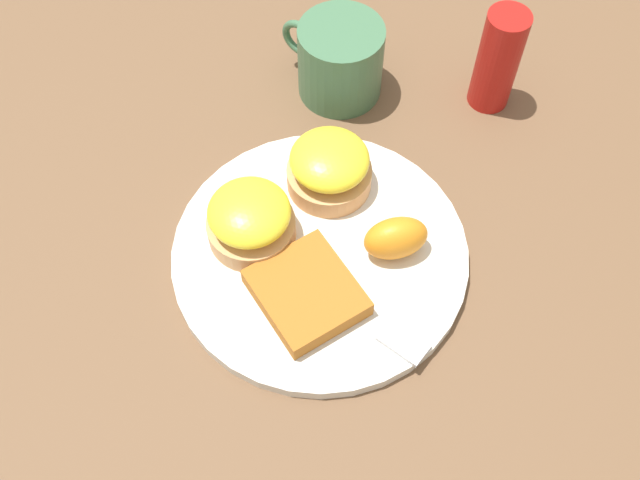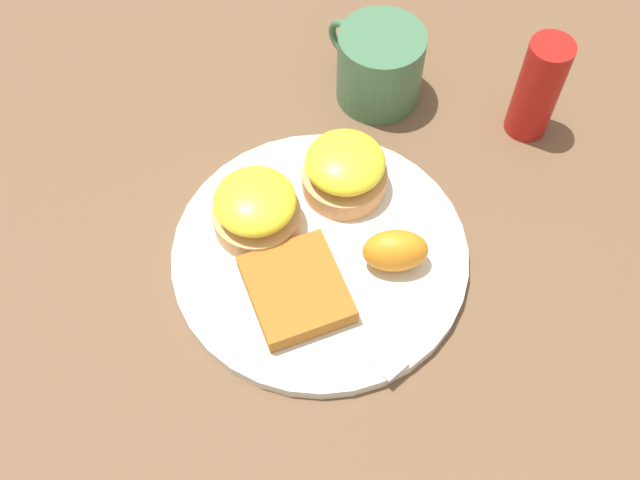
{
  "view_description": "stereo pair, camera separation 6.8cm",
  "coord_description": "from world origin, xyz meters",
  "views": [
    {
      "loc": [
        -0.19,
        0.29,
        0.62
      ],
      "look_at": [
        0.0,
        0.0,
        0.03
      ],
      "focal_mm": 42.0,
      "sensor_mm": 36.0,
      "label": 1
    },
    {
      "loc": [
        -0.25,
        0.25,
        0.62
      ],
      "look_at": [
        0.0,
        0.0,
        0.03
      ],
      "focal_mm": 42.0,
      "sensor_mm": 36.0,
      "label": 2
    }
  ],
  "objects": [
    {
      "name": "sandwich_benedict_left",
      "position": [
        0.04,
        -0.07,
        0.04
      ],
      "size": [
        0.08,
        0.08,
        0.06
      ],
      "color": "tan",
      "rests_on": "plate"
    },
    {
      "name": "ground_plane",
      "position": [
        0.0,
        0.0,
        0.0
      ],
      "size": [
        1.1,
        1.1,
        0.0
      ],
      "primitive_type": "plane",
      "color": "brown"
    },
    {
      "name": "plate",
      "position": [
        0.0,
        0.0,
        0.01
      ],
      "size": [
        0.28,
        0.28,
        0.01
      ],
      "primitive_type": "cylinder",
      "color": "silver",
      "rests_on": "ground_plane"
    },
    {
      "name": "orange_wedge",
      "position": [
        -0.06,
        -0.04,
        0.04
      ],
      "size": [
        0.07,
        0.07,
        0.04
      ],
      "primitive_type": "ellipsoid",
      "rotation": [
        0.0,
        0.0,
        3.96
      ],
      "color": "orange",
      "rests_on": "plate"
    },
    {
      "name": "condiment_bottle",
      "position": [
        -0.04,
        -0.27,
        0.06
      ],
      "size": [
        0.04,
        0.04,
        0.12
      ],
      "primitive_type": "cylinder",
      "color": "#B21914",
      "rests_on": "ground_plane"
    },
    {
      "name": "hashbrown_patty",
      "position": [
        -0.02,
        0.05,
        0.02
      ],
      "size": [
        0.12,
        0.11,
        0.02
      ],
      "primitive_type": "cube",
      "rotation": [
        0.0,
        0.0,
        -0.42
      ],
      "color": "#AD6320",
      "rests_on": "plate"
    },
    {
      "name": "cup",
      "position": [
        0.1,
        -0.19,
        0.04
      ],
      "size": [
        0.12,
        0.09,
        0.08
      ],
      "color": "#42704C",
      "rests_on": "ground_plane"
    },
    {
      "name": "fork",
      "position": [
        -0.04,
        0.03,
        0.02
      ],
      "size": [
        0.21,
        0.03,
        0.0
      ],
      "color": "silver",
      "rests_on": "plate"
    },
    {
      "name": "sandwich_benedict_right",
      "position": [
        0.06,
        0.02,
        0.04
      ],
      "size": [
        0.08,
        0.08,
        0.06
      ],
      "color": "tan",
      "rests_on": "plate"
    }
  ]
}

